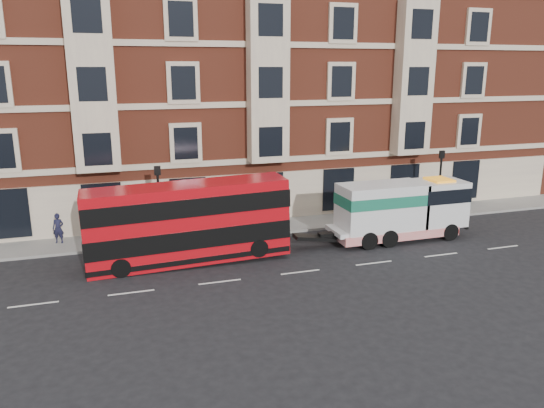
# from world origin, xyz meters

# --- Properties ---
(ground) EXTENTS (120.00, 120.00, 0.00)m
(ground) POSITION_xyz_m (0.00, 0.00, 0.00)
(ground) COLOR black
(ground) RESTS_ON ground
(sidewalk) EXTENTS (90.00, 3.00, 0.15)m
(sidewalk) POSITION_xyz_m (0.00, 7.50, 0.07)
(sidewalk) COLOR slate
(sidewalk) RESTS_ON ground
(victorian_terrace) EXTENTS (45.00, 12.00, 20.40)m
(victorian_terrace) POSITION_xyz_m (0.50, 15.00, 10.07)
(victorian_terrace) COLOR brown
(victorian_terrace) RESTS_ON ground
(lamp_post_west) EXTENTS (0.35, 0.15, 4.35)m
(lamp_post_west) POSITION_xyz_m (-6.00, 6.20, 2.68)
(lamp_post_west) COLOR black
(lamp_post_west) RESTS_ON sidewalk
(lamp_post_east) EXTENTS (0.35, 0.15, 4.35)m
(lamp_post_east) POSITION_xyz_m (12.00, 6.20, 2.68)
(lamp_post_east) COLOR black
(lamp_post_east) RESTS_ON sidewalk
(double_decker_bus) EXTENTS (10.09, 2.32, 4.08)m
(double_decker_bus) POSITION_xyz_m (-4.92, 3.03, 2.16)
(double_decker_bus) COLOR #B40A12
(double_decker_bus) RESTS_ON ground
(tow_truck) EXTENTS (8.08, 2.39, 3.37)m
(tow_truck) POSITION_xyz_m (7.13, 3.03, 1.78)
(tow_truck) COLOR silver
(tow_truck) RESTS_ON ground
(pedestrian) EXTENTS (0.70, 0.55, 1.69)m
(pedestrian) POSITION_xyz_m (-11.43, 7.87, 1.00)
(pedestrian) COLOR black
(pedestrian) RESTS_ON sidewalk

